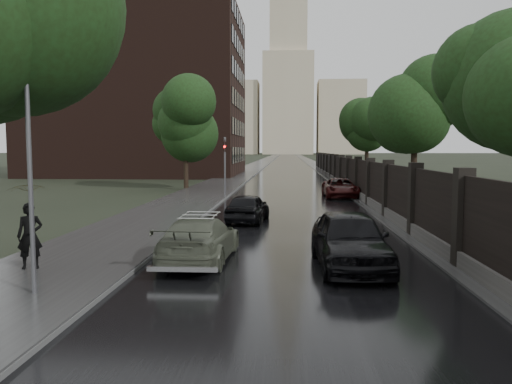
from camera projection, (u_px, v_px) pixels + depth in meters
name	position (u px, v px, depth m)	size (l,w,h in m)	color
ground	(291.00, 332.00, 8.71)	(800.00, 800.00, 0.00)	black
road	(288.00, 157.00, 197.63)	(8.00, 420.00, 0.02)	black
sidewalk_left	(273.00, 157.00, 198.00)	(4.00, 420.00, 0.16)	#2D2D2D
verge_right	(302.00, 157.00, 197.28)	(3.00, 420.00, 0.08)	#2D2D2D
fence_right	(346.00, 176.00, 40.17)	(0.45, 75.72, 2.70)	#383533
tree_left_far	(185.00, 122.00, 38.60)	(4.25, 4.25, 7.39)	black
tree_right_b	(415.00, 119.00, 29.69)	(4.08, 4.08, 7.01)	black
tree_right_c	(367.00, 131.00, 47.59)	(4.08, 4.08, 7.01)	black
lamp_post	(30.00, 174.00, 10.32)	(0.25, 0.12, 5.11)	#59595E
traffic_light	(225.00, 161.00, 33.63)	(0.16, 0.32, 4.00)	#59595E
brick_building	(141.00, 93.00, 60.69)	(24.00, 18.00, 20.00)	black
stalinist_tower	(288.00, 91.00, 303.70)	(92.00, 30.00, 159.00)	tan
volga_sedan	(200.00, 239.00, 14.19)	(1.79, 4.39, 1.27)	#4F5544
hatchback_left	(248.00, 208.00, 21.79)	(1.50, 3.74, 1.27)	black
car_right_near	(350.00, 239.00, 13.37)	(1.83, 4.55, 1.55)	black
car_right_far	(340.00, 188.00, 32.80)	(2.12, 4.59, 1.28)	black
pedestrian_umbrella	(29.00, 200.00, 12.55)	(1.23, 1.25, 2.63)	black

